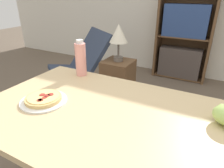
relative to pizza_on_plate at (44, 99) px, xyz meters
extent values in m
cube|color=#D1B27F|center=(0.37, 0.07, -0.03)|extent=(1.38, 0.86, 0.03)
cylinder|color=#D1B27F|center=(-0.26, 0.44, -0.42)|extent=(0.06, 0.06, 0.74)
cylinder|color=white|center=(0.00, 0.00, -0.01)|extent=(0.26, 0.26, 0.01)
cylinder|color=#DBB26B|center=(0.00, 0.00, 0.01)|extent=(0.20, 0.20, 0.02)
cylinder|color=#EACC7A|center=(0.00, 0.00, 0.02)|extent=(0.17, 0.17, 0.00)
cylinder|color=#A83328|center=(-0.02, 0.01, 0.02)|extent=(0.03, 0.03, 0.00)
cylinder|color=#A83328|center=(0.02, -0.04, 0.02)|extent=(0.03, 0.03, 0.00)
cylinder|color=#A83328|center=(0.02, -0.04, 0.02)|extent=(0.03, 0.03, 0.00)
cylinder|color=#A83328|center=(0.01, 0.02, 0.02)|extent=(0.03, 0.03, 0.00)
cylinder|color=#A83328|center=(0.02, -0.01, 0.02)|extent=(0.03, 0.03, 0.00)
cylinder|color=#A83328|center=(0.02, 0.03, 0.02)|extent=(0.03, 0.03, 0.00)
sphere|color=#A8CC66|center=(0.89, 0.21, 0.04)|extent=(0.03, 0.03, 0.03)
sphere|color=#A8CC66|center=(0.89, 0.25, 0.00)|extent=(0.02, 0.02, 0.02)
sphere|color=#A8CC66|center=(0.88, 0.30, 0.04)|extent=(0.03, 0.03, 0.03)
cylinder|color=pink|center=(-0.05, 0.43, 0.10)|extent=(0.08, 0.08, 0.23)
cylinder|color=white|center=(-0.05, 0.43, 0.23)|extent=(0.05, 0.05, 0.03)
cube|color=black|center=(-0.79, 1.26, -0.73)|extent=(0.81, 0.80, 0.10)
cube|color=#2D384C|center=(-0.79, 1.20, -0.42)|extent=(0.82, 0.79, 0.14)
cube|color=#2D384C|center=(-0.66, 1.44, -0.18)|extent=(0.76, 0.71, 0.55)
cube|color=brown|center=(-0.09, 2.64, -0.10)|extent=(0.04, 0.31, 1.36)
cube|color=brown|center=(0.71, 2.64, -0.10)|extent=(0.04, 0.31, 1.36)
cube|color=brown|center=(0.31, 2.80, -0.10)|extent=(0.83, 0.01, 1.36)
cube|color=brown|center=(0.31, 2.64, -0.76)|extent=(0.76, 0.30, 0.02)
cube|color=#4C423D|center=(0.31, 2.62, -0.52)|extent=(0.65, 0.22, 0.48)
cube|color=brown|center=(0.31, 2.64, -0.10)|extent=(0.76, 0.30, 0.02)
cube|color=navy|center=(0.31, 2.62, 0.14)|extent=(0.65, 0.22, 0.48)
cube|color=brown|center=(-0.20, 1.35, -0.49)|extent=(0.34, 0.34, 0.58)
cylinder|color=#665B51|center=(-0.20, 1.35, -0.18)|extent=(0.11, 0.11, 0.05)
cylinder|color=#665B51|center=(-0.20, 1.35, -0.06)|extent=(0.02, 0.02, 0.17)
cone|color=beige|center=(-0.20, 1.35, 0.12)|extent=(0.21, 0.21, 0.20)
camera|label=1|loc=(0.80, -0.68, 0.55)|focal=32.00mm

